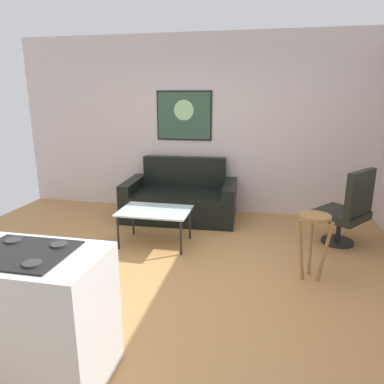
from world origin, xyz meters
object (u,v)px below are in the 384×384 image
armchair (347,210)px  wall_painting (184,116)px  couch (181,200)px  bar_stool (314,230)px  coffee_table (155,213)px

armchair → wall_painting: wall_painting is taller
couch → armchair: 2.41m
couch → bar_stool: couch is taller
armchair → couch: bearing=164.5°
coffee_table → couch: bearing=86.0°
coffee_table → armchair: size_ratio=0.89×
coffee_table → bar_stool: bearing=-16.1°
bar_stool → coffee_table: bearing=163.9°
wall_painting → coffee_table: bearing=-91.0°
bar_stool → wall_painting: wall_painting is taller
armchair → wall_painting: (-2.36, 1.11, 1.07)m
couch → coffee_table: couch is taller
bar_stool → couch: bearing=137.7°
armchair → coffee_table: bearing=-169.2°
coffee_table → armchair: 2.43m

